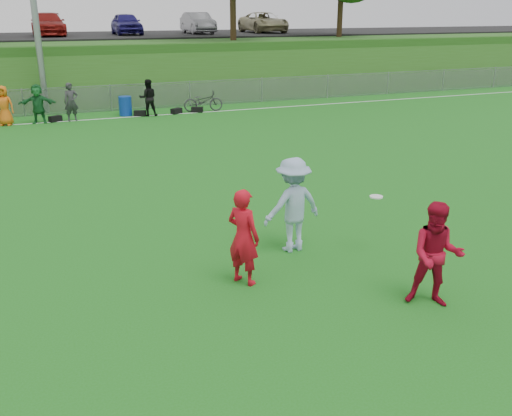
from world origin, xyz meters
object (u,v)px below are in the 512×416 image
player_red_center (436,255)px  frisbee (376,197)px  player_blue (293,205)px  player_red_left (243,237)px  bicycle (203,101)px  recycling_bin (125,106)px

player_red_center → frisbee: bearing=116.9°
player_blue → frisbee: player_blue is taller
player_red_left → bicycle: size_ratio=0.95×
player_red_left → player_blue: player_blue is taller
player_red_left → frisbee: size_ratio=6.63×
recycling_bin → frisbee: bearing=-83.3°
player_red_left → recycling_bin: player_red_left is taller
player_red_left → player_blue: 1.80m
player_red_center → bicycle: 20.16m
player_blue → recycling_bin: bearing=-95.1°
frisbee → recycling_bin: (-2.11, 18.00, -0.74)m
player_blue → player_red_left: bearing=28.4°
bicycle → player_red_left: bearing=172.8°
player_blue → bicycle: bearing=-107.5°
recycling_bin → bicycle: bearing=-3.7°
recycling_bin → bicycle: 3.75m
player_blue → recycling_bin: size_ratio=2.21×
player_red_left → bicycle: player_red_left is taller
frisbee → bicycle: (1.64, 17.75, -0.69)m
player_red_center → player_blue: 3.25m
recycling_bin → bicycle: size_ratio=0.47×
player_red_center → frisbee: player_red_center is taller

